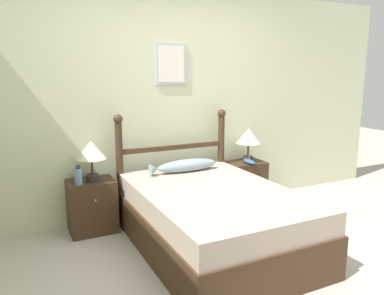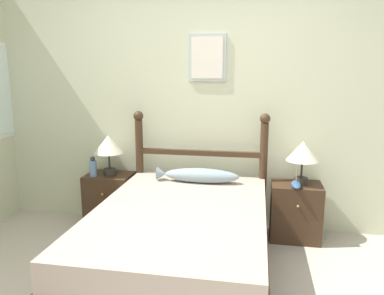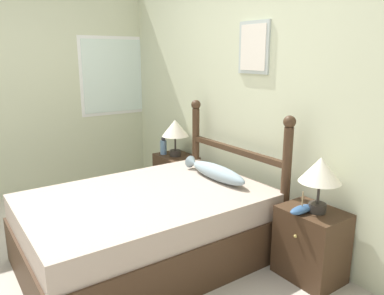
# 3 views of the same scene
# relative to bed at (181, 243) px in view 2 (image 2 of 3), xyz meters

# --- Properties ---
(wall_back) EXTENTS (6.40, 0.08, 2.55)m
(wall_back) POSITION_rel_bed_xyz_m (-0.04, 1.11, 0.99)
(wall_back) COLOR beige
(wall_back) RESTS_ON ground_plane
(bed) EXTENTS (1.31, 1.93, 0.57)m
(bed) POSITION_rel_bed_xyz_m (0.00, 0.00, 0.00)
(bed) COLOR #3D2819
(bed) RESTS_ON ground_plane
(headboard) EXTENTS (1.34, 0.10, 1.20)m
(headboard) POSITION_rel_bed_xyz_m (0.00, 0.93, 0.38)
(headboard) COLOR #3D2819
(headboard) RESTS_ON ground_plane
(nightstand_left) EXTENTS (0.46, 0.38, 0.54)m
(nightstand_left) POSITION_rel_bed_xyz_m (-0.94, 0.88, -0.01)
(nightstand_left) COLOR #3D2819
(nightstand_left) RESTS_ON ground_plane
(nightstand_right) EXTENTS (0.46, 0.38, 0.54)m
(nightstand_right) POSITION_rel_bed_xyz_m (0.94, 0.88, -0.01)
(nightstand_right) COLOR #3D2819
(nightstand_right) RESTS_ON ground_plane
(table_lamp_left) EXTENTS (0.30, 0.30, 0.41)m
(table_lamp_left) POSITION_rel_bed_xyz_m (-0.92, 0.86, 0.56)
(table_lamp_left) COLOR #2D2823
(table_lamp_left) RESTS_ON nightstand_left
(table_lamp_right) EXTENTS (0.30, 0.30, 0.41)m
(table_lamp_right) POSITION_rel_bed_xyz_m (0.97, 0.87, 0.56)
(table_lamp_right) COLOR #2D2823
(table_lamp_right) RESTS_ON nightstand_right
(bottle) EXTENTS (0.07, 0.07, 0.20)m
(bottle) POSITION_rel_bed_xyz_m (-1.07, 0.79, 0.35)
(bottle) COLOR #668CB2
(bottle) RESTS_ON nightstand_left
(model_boat) EXTENTS (0.08, 0.23, 0.16)m
(model_boat) POSITION_rel_bed_xyz_m (0.92, 0.76, 0.29)
(model_boat) COLOR #335684
(model_boat) RESTS_ON nightstand_right
(fish_pillow) EXTENTS (0.77, 0.16, 0.13)m
(fish_pillow) POSITION_rel_bed_xyz_m (0.03, 0.68, 0.36)
(fish_pillow) COLOR #8499A3
(fish_pillow) RESTS_ON bed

